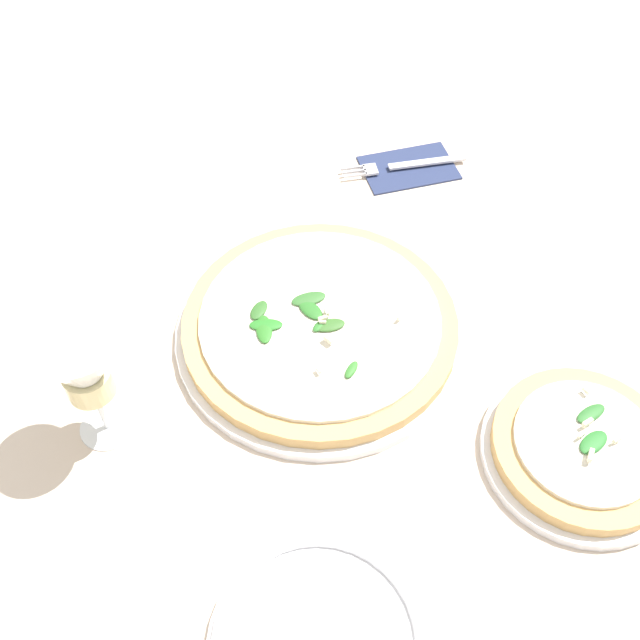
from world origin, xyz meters
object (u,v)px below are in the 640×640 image
at_px(wine_glass, 84,370).
at_px(fork, 404,165).
at_px(pizza_arugula_main, 320,327).
at_px(pizza_personal_side, 582,449).

bearing_deg(wine_glass, fork, -162.64).
bearing_deg(pizza_arugula_main, pizza_personal_side, 115.81).
distance_m(pizza_arugula_main, fork, 0.35).
distance_m(pizza_arugula_main, wine_glass, 0.30).
bearing_deg(fork, pizza_arugula_main, 56.99).
height_order(pizza_arugula_main, pizza_personal_side, same).
xyz_separation_m(pizza_arugula_main, fork, (-0.29, -0.20, -0.01)).
bearing_deg(pizza_arugula_main, wine_glass, -4.56).
bearing_deg(pizza_personal_side, pizza_arugula_main, -64.19).
bearing_deg(fork, pizza_personal_side, 96.73).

